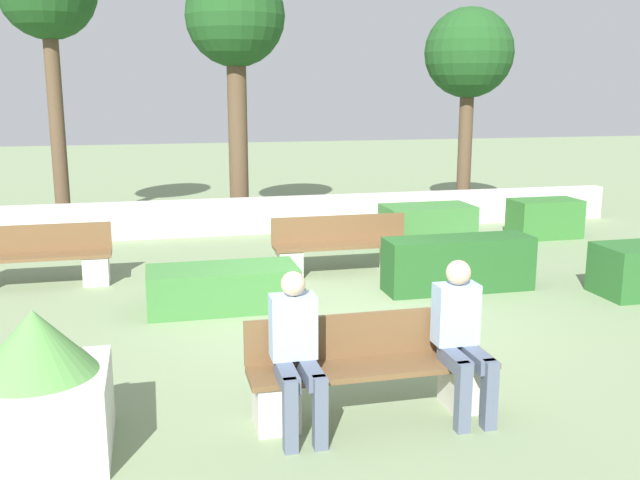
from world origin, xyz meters
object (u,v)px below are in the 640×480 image
Objects in this scene: bench_right_side at (342,251)px; planter_corner_left at (39,388)px; tree_center_left at (235,24)px; tree_center_right at (469,56)px; bench_front at (372,376)px; person_seated_man at (461,331)px; person_seated_woman at (296,346)px; bench_left_side at (35,263)px.

planter_corner_left reaches higher than bench_right_side.
tree_center_left reaches higher than planter_corner_left.
tree_center_left is at bearing 110.77° from bench_right_side.
tree_center_right is at bearing 50.26° from planter_corner_left.
person_seated_man is (0.75, -0.14, 0.40)m from bench_front.
person_seated_man is at bearing -85.21° from bench_right_side.
planter_corner_left is at bearing -119.42° from bench_right_side.
planter_corner_left is (-2.01, 0.07, -0.19)m from person_seated_woman.
bench_left_side is 0.99× the size of bench_right_side.
bench_front is 10.05m from tree_center_left.
tree_center_left is 1.15× the size of tree_center_right.
tree_center_left reaches higher than bench_front.
tree_center_right reaches higher than bench_right_side.
bench_left_side is at bearing 117.86° from person_seated_woman.
person_seated_woman is 10.07m from tree_center_left.
bench_front is 1.60× the size of person_seated_man.
tree_center_left is at bearing 73.88° from planter_corner_left.
tree_center_left is (-0.75, 9.48, 3.32)m from person_seated_man.
bench_right_side is 0.41× the size of tree_center_left.
person_seated_woman is 2.02m from planter_corner_left.
bench_left_side is 5.94m from person_seated_woman.
tree_center_right is (4.08, 4.52, 3.15)m from bench_right_side.
tree_center_left reaches higher than tree_center_right.
tree_center_right reaches higher than planter_corner_left.
planter_corner_left is (-2.71, -0.08, 0.20)m from bench_front.
bench_left_side is 6.75m from person_seated_man.
person_seated_woman is 11.46m from tree_center_right.
bench_front is at bearing 11.67° from person_seated_woman.
tree_center_left reaches higher than person_seated_woman.
bench_front is 0.82m from person_seated_woman.
bench_front is 1.84× the size of planter_corner_left.
bench_right_side is at bearing -77.22° from tree_center_left.
bench_left_side is at bearing 128.91° from person_seated_man.
person_seated_man is 10.07m from tree_center_left.
tree_center_left is at bearing 94.51° from person_seated_man.
bench_front is 2.72m from planter_corner_left.
bench_front is 6.17m from bench_left_side.
person_seated_woman is (-1.46, -0.00, -0.01)m from person_seated_man.
planter_corner_left is at bearing -106.12° from tree_center_left.
bench_left_side is 0.41× the size of tree_center_left.
person_seated_man is at bearing -114.70° from tree_center_right.
person_seated_woman reaches higher than bench_front.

